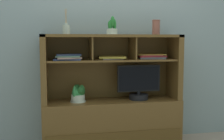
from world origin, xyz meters
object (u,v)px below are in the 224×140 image
object	(u,v)px
tv_monitor	(139,85)
potted_succulent	(112,28)
media_console	(112,111)
magazine_stack_left	(112,58)
magazine_stack_centre	(151,56)
ceramic_vase	(156,27)
potted_orchid	(78,94)
magazine_stack_right	(68,57)
potted_fern	(77,95)
diffuser_bottle	(66,29)

from	to	relation	value
tv_monitor	potted_succulent	size ratio (longest dim) A/B	2.48
media_console	magazine_stack_left	size ratio (longest dim) A/B	4.75
magazine_stack_centre	potted_succulent	world-z (taller)	potted_succulent
tv_monitor	ceramic_vase	xyz separation A→B (m)	(0.20, -0.00, 0.66)
potted_orchid	magazine_stack_right	distance (m)	0.42
potted_fern	potted_succulent	bearing A→B (deg)	3.64
ceramic_vase	magazine_stack_left	bearing A→B (deg)	175.12
media_console	potted_succulent	world-z (taller)	potted_succulent
media_console	magazine_stack_left	xyz separation A→B (m)	(0.00, 0.01, 0.61)
magazine_stack_left	diffuser_bottle	size ratio (longest dim) A/B	1.21
potted_orchid	magazine_stack_centre	world-z (taller)	magazine_stack_centre
potted_fern	magazine_stack_centre	xyz separation A→B (m)	(0.87, 0.06, 0.41)
potted_succulent	potted_fern	bearing A→B (deg)	-176.36
potted_fern	diffuser_bottle	size ratio (longest dim) A/B	0.67
tv_monitor	magazine_stack_left	size ratio (longest dim) A/B	1.53
potted_orchid	ceramic_vase	size ratio (longest dim) A/B	1.14
potted_orchid	magazine_stack_centre	xyz separation A→B (m)	(0.85, 0.06, 0.41)
potted_fern	magazine_stack_left	xyz separation A→B (m)	(0.40, 0.04, 0.40)
diffuser_bottle	ceramic_vase	distance (m)	1.00
potted_orchid	magazine_stack_right	xyz separation A→B (m)	(-0.10, -0.02, 0.41)
potted_fern	magazine_stack_right	size ratio (longest dim) A/B	0.59
potted_fern	diffuser_bottle	world-z (taller)	diffuser_bottle
potted_orchid	potted_succulent	world-z (taller)	potted_succulent
tv_monitor	magazine_stack_right	world-z (taller)	magazine_stack_right
media_console	diffuser_bottle	bearing A→B (deg)	-176.23
magazine_stack_centre	diffuser_bottle	xyz separation A→B (m)	(-0.97, -0.06, 0.30)
magazine_stack_left	potted_succulent	distance (m)	0.33
potted_fern	magazine_stack_centre	world-z (taller)	magazine_stack_centre
magazine_stack_left	ceramic_vase	bearing A→B (deg)	-4.88
magazine_stack_left	media_console	bearing A→B (deg)	-116.01
tv_monitor	media_console	bearing A→B (deg)	174.04
potted_fern	potted_succulent	xyz separation A→B (m)	(0.40, 0.03, 0.74)
magazine_stack_left	diffuser_bottle	bearing A→B (deg)	-175.39
tv_monitor	magazine_stack_centre	distance (m)	0.37
potted_orchid	magazine_stack_left	xyz separation A→B (m)	(0.38, 0.04, 0.40)
magazine_stack_right	ceramic_vase	distance (m)	1.04
media_console	tv_monitor	bearing A→B (deg)	-5.96
potted_succulent	tv_monitor	bearing A→B (deg)	-4.23
media_console	magazine_stack_right	distance (m)	0.79
potted_orchid	potted_fern	xyz separation A→B (m)	(-0.02, -0.01, -0.01)
media_console	potted_fern	distance (m)	0.45
diffuser_bottle	tv_monitor	bearing A→B (deg)	0.08
tv_monitor	potted_orchid	distance (m)	0.69
magazine_stack_centre	diffuser_bottle	world-z (taller)	diffuser_bottle
tv_monitor	magazine_stack_left	bearing A→B (deg)	172.53
magazine_stack_left	magazine_stack_centre	xyz separation A→B (m)	(0.46, 0.02, 0.01)
tv_monitor	potted_orchid	bearing A→B (deg)	179.61
media_console	ceramic_vase	xyz separation A→B (m)	(0.50, -0.03, 0.95)
media_console	ceramic_vase	size ratio (longest dim) A/B	9.18
media_console	potted_orchid	xyz separation A→B (m)	(-0.38, -0.03, 0.22)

